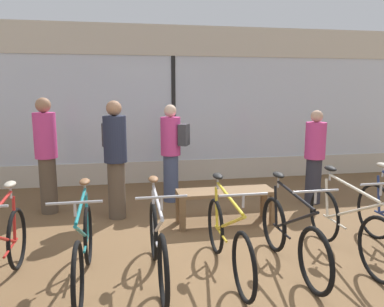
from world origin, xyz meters
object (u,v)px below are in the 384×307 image
bicycle_center_right (291,236)px  customer_near_bench (115,155)px  bicycle_center_left (158,244)px  display_bench (225,196)px  customer_near_rack (315,155)px  bicycle_far_left (2,254)px  bicycle_left (84,249)px  customer_by_window (46,153)px  customer_mid_floor (172,150)px  bicycle_center (227,238)px  bicycle_right (348,226)px

bicycle_center_right → customer_near_bench: customer_near_bench is taller
bicycle_center_left → display_bench: 1.81m
customer_near_rack → bicycle_far_left: bearing=-154.3°
bicycle_left → customer_by_window: size_ratio=0.94×
bicycle_far_left → customer_by_window: (-0.00, 2.40, 0.58)m
customer_mid_floor → bicycle_left: bearing=-114.9°
bicycle_left → customer_near_bench: size_ratio=0.96×
bicycle_center → display_bench: bearing=75.1°
bicycle_center_left → display_bench: size_ratio=1.18×
bicycle_right → customer_mid_floor: (-1.69, 2.61, 0.52)m
display_bench → customer_near_bench: (-1.55, 0.57, 0.55)m
bicycle_right → customer_by_window: customer_by_window is taller
bicycle_far_left → customer_by_window: 2.47m
bicycle_center → bicycle_center_right: 0.71m
bicycle_left → bicycle_center: size_ratio=1.00×
bicycle_center_right → bicycle_right: size_ratio=0.94×
bicycle_right → display_bench: bicycle_right is taller
bicycle_far_left → bicycle_right: (3.68, 0.05, 0.01)m
bicycle_center → customer_near_rack: customer_near_rack is taller
bicycle_center_right → customer_near_bench: size_ratio=0.93×
customer_by_window → customer_mid_floor: customer_by_window is taller
display_bench → customer_near_rack: 1.94m
customer_mid_floor → bicycle_right: bearing=-57.1°
bicycle_center_left → display_bench: bearing=51.7°
customer_by_window → bicycle_left: bearing=-72.7°
bicycle_center_right → bicycle_left: bearing=178.8°
bicycle_left → bicycle_center: bearing=0.0°
bicycle_center_left → customer_mid_floor: 2.77m
bicycle_far_left → bicycle_center_right: size_ratio=1.04×
bicycle_center_right → customer_by_window: customer_by_window is taller
bicycle_left → bicycle_center_left: size_ratio=1.03×
bicycle_center_right → customer_near_rack: customer_near_rack is taller
bicycle_far_left → customer_near_rack: (4.37, 2.10, 0.45)m
bicycle_far_left → customer_mid_floor: (2.00, 2.65, 0.52)m
bicycle_center_left → bicycle_far_left: bearing=179.2°
bicycle_center → bicycle_center_left: bearing=-179.9°
customer_near_rack → customer_near_bench: customer_near_bench is taller
bicycle_right → display_bench: size_ratio=1.25×
display_bench → customer_mid_floor: size_ratio=0.83×
customer_near_rack → customer_by_window: customer_by_window is taller
display_bench → customer_by_window: bearing=159.0°
customer_mid_floor → customer_near_bench: customer_near_bench is taller
bicycle_center_left → customer_by_window: size_ratio=0.91×
bicycle_center_left → bicycle_center: (0.74, 0.00, -0.00)m
bicycle_center → customer_near_rack: 3.05m
bicycle_left → bicycle_center_left: same height
bicycle_center_right → customer_near_bench: (-1.88, 2.04, 0.59)m
bicycle_right → customer_near_rack: size_ratio=1.10×
bicycle_right → customer_by_window: bearing=147.4°
bicycle_center_left → bicycle_right: 2.20m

